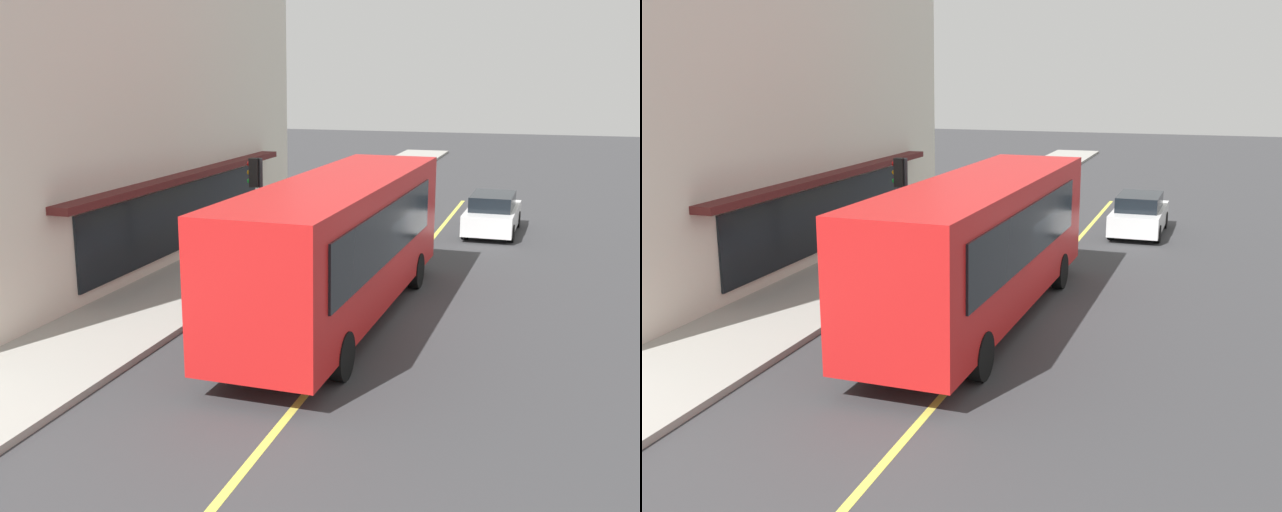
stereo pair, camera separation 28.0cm
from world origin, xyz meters
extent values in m
plane|color=#38383A|center=(0.00, 0.00, 0.00)|extent=(120.00, 120.00, 0.00)
cube|color=#9E9B93|center=(0.00, 5.47, 0.07)|extent=(80.00, 3.14, 0.15)
cube|color=#D8D14C|center=(0.00, 0.00, 0.00)|extent=(36.00, 0.16, 0.01)
cube|color=silver|center=(3.29, 12.37, 5.44)|extent=(19.37, 10.66, 10.88)
cube|color=#4C1919|center=(3.29, 6.79, 2.80)|extent=(13.56, 0.70, 0.20)
cube|color=black|center=(3.29, 7.01, 1.50)|extent=(11.62, 0.08, 2.00)
cube|color=red|center=(-1.05, 0.60, 2.00)|extent=(11.06, 2.78, 3.00)
cube|color=black|center=(4.40, 0.47, 2.36)|extent=(0.17, 2.10, 1.80)
cube|color=black|center=(-1.32, 1.88, 2.36)|extent=(8.80, 0.28, 1.32)
cube|color=black|center=(-1.38, -0.66, 2.36)|extent=(8.80, 0.28, 1.32)
cube|color=#0CF259|center=(4.47, 0.46, 3.25)|extent=(0.13, 1.90, 0.36)
cube|color=#2D2D33|center=(4.50, 0.46, 0.75)|extent=(0.22, 2.40, 0.40)
cylinder|color=black|center=(2.50, 1.64, 0.50)|extent=(1.01, 0.33, 1.00)
cylinder|color=black|center=(2.44, -0.62, 0.50)|extent=(1.01, 0.33, 1.00)
cylinder|color=black|center=(-4.54, 1.82, 0.50)|extent=(1.01, 0.33, 1.00)
cylinder|color=black|center=(-4.60, -0.44, 0.50)|extent=(1.01, 0.33, 1.00)
cylinder|color=#2D2D33|center=(3.79, 4.58, 1.75)|extent=(0.12, 0.12, 3.20)
cube|color=black|center=(3.79, 4.78, 2.90)|extent=(0.30, 0.30, 0.90)
sphere|color=red|center=(3.79, 4.95, 3.17)|extent=(0.18, 0.18, 0.18)
sphere|color=orange|center=(3.79, 4.95, 2.90)|extent=(0.18, 0.18, 0.18)
sphere|color=green|center=(3.79, 4.95, 2.63)|extent=(0.18, 0.18, 0.18)
cube|color=white|center=(10.81, -1.97, 0.60)|extent=(4.33, 1.87, 0.75)
cube|color=black|center=(10.66, -1.97, 1.25)|extent=(2.43, 1.55, 0.55)
cylinder|color=black|center=(12.25, -1.18, 0.32)|extent=(0.64, 0.23, 0.64)
cylinder|color=black|center=(12.22, -2.82, 0.32)|extent=(0.64, 0.23, 0.64)
cylinder|color=black|center=(9.41, -1.13, 0.32)|extent=(0.64, 0.23, 0.64)
cylinder|color=black|center=(9.38, -2.77, 0.32)|extent=(0.64, 0.23, 0.64)
camera|label=1|loc=(-18.25, -4.32, 5.95)|focal=42.90mm
camera|label=2|loc=(-18.16, -4.59, 5.95)|focal=42.90mm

